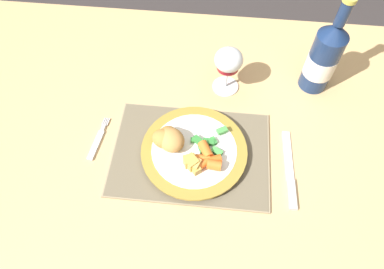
% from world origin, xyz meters
% --- Properties ---
extents(ground_plane, '(6.00, 6.00, 0.00)m').
position_xyz_m(ground_plane, '(0.00, 0.00, 0.00)').
color(ground_plane, '#383333').
extents(dining_table, '(1.55, 0.85, 0.74)m').
position_xyz_m(dining_table, '(0.00, 0.00, 0.66)').
color(dining_table, tan).
rests_on(dining_table, ground).
extents(placemat, '(0.37, 0.26, 0.01)m').
position_xyz_m(placemat, '(0.01, -0.08, 0.74)').
color(placemat, gray).
rests_on(placemat, dining_table).
extents(dinner_plate, '(0.25, 0.25, 0.02)m').
position_xyz_m(dinner_plate, '(0.02, -0.08, 0.76)').
color(dinner_plate, white).
rests_on(dinner_plate, placemat).
extents(breaded_croquettes, '(0.09, 0.09, 0.04)m').
position_xyz_m(breaded_croquettes, '(-0.04, -0.07, 0.79)').
color(breaded_croquettes, '#B77F3D').
rests_on(breaded_croquettes, dinner_plate).
extents(green_beans_pile, '(0.09, 0.08, 0.01)m').
position_xyz_m(green_beans_pile, '(0.05, -0.06, 0.77)').
color(green_beans_pile, green).
rests_on(green_beans_pile, dinner_plate).
extents(glazed_carrots, '(0.07, 0.08, 0.02)m').
position_xyz_m(glazed_carrots, '(0.05, -0.11, 0.78)').
color(glazed_carrots, orange).
rests_on(glazed_carrots, dinner_plate).
extents(fork, '(0.03, 0.12, 0.01)m').
position_xyz_m(fork, '(-0.22, -0.07, 0.74)').
color(fork, silver).
rests_on(fork, dining_table).
extents(table_knife, '(0.02, 0.20, 0.01)m').
position_xyz_m(table_knife, '(0.24, -0.11, 0.74)').
color(table_knife, silver).
rests_on(table_knife, dining_table).
extents(wine_glass, '(0.07, 0.07, 0.13)m').
position_xyz_m(wine_glass, '(0.08, 0.14, 0.83)').
color(wine_glass, silver).
rests_on(wine_glass, dining_table).
extents(bottle, '(0.08, 0.08, 0.27)m').
position_xyz_m(bottle, '(0.31, 0.17, 0.84)').
color(bottle, navy).
rests_on(bottle, dining_table).
extents(roast_potatoes, '(0.04, 0.05, 0.03)m').
position_xyz_m(roast_potatoes, '(0.02, -0.12, 0.78)').
color(roast_potatoes, gold).
rests_on(roast_potatoes, dinner_plate).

